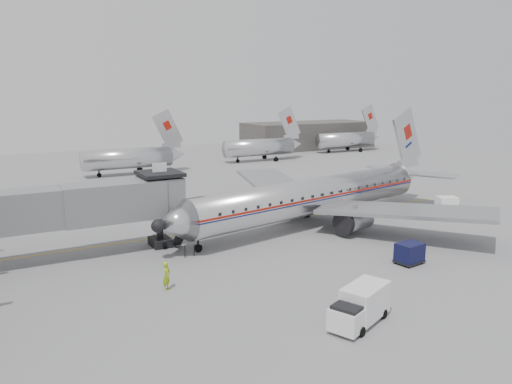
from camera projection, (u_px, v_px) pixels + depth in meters
ground at (275, 241)px, 44.08m from camera, size 160.00×160.00×0.00m
hangar at (308, 135)px, 116.28m from camera, size 30.00×12.00×6.00m
apron_line at (270, 222)px, 50.65m from camera, size 60.00×0.15×0.01m
jet_bridge at (66, 208)px, 38.52m from camera, size 21.00×6.20×7.10m
distant_aircraft_near at (129, 158)px, 78.76m from camera, size 16.39×3.20×10.26m
distant_aircraft_mid at (260, 147)px, 94.48m from camera, size 16.39×3.20×10.26m
distant_aircraft_far at (346, 139)px, 109.26m from camera, size 16.39×3.20×10.26m
airliner at (317, 196)px, 49.38m from camera, size 35.59×32.68×11.37m
service_van at (360, 305)px, 28.21m from camera, size 4.83×3.34×2.12m
baggage_cart_navy at (409, 253)px, 38.15m from camera, size 2.25×1.82×1.63m
baggage_cart_white at (447, 204)px, 54.52m from camera, size 2.64×2.35×1.71m
ramp_worker at (167, 276)px, 33.06m from camera, size 0.84×0.84×1.96m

